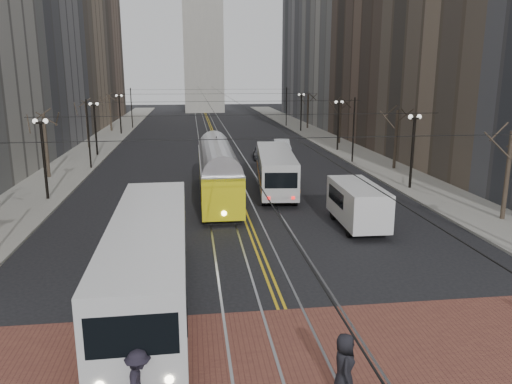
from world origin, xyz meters
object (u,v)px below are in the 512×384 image
object	(u,v)px
sedan_silver	(282,146)
pedestrian_a	(344,366)
streetcar	(218,177)
sedan_grey	(261,153)
cargo_van	(357,206)
rear_bus	(275,171)
transit_bus	(150,261)
pedestrian_d	(139,383)

from	to	relation	value
sedan_silver	pedestrian_a	bearing A→B (deg)	-93.03
streetcar	sedan_silver	size ratio (longest dim) A/B	2.78
sedan_silver	pedestrian_a	size ratio (longest dim) A/B	2.58
sedan_grey	cargo_van	bearing A→B (deg)	-79.60
rear_bus	cargo_van	size ratio (longest dim) A/B	2.00
sedan_silver	transit_bus	bearing A→B (deg)	-103.13
streetcar	pedestrian_a	bearing A→B (deg)	-84.15
cargo_van	sedan_silver	bearing A→B (deg)	90.12
transit_bus	sedan_grey	bearing A→B (deg)	73.97
streetcar	pedestrian_a	size ratio (longest dim) A/B	7.17
rear_bus	sedan_silver	bearing A→B (deg)	84.20
transit_bus	pedestrian_d	bearing A→B (deg)	-89.03
pedestrian_d	cargo_van	bearing A→B (deg)	-36.64
pedestrian_a	pedestrian_d	distance (m)	5.63
cargo_van	pedestrian_a	world-z (taller)	cargo_van
streetcar	pedestrian_d	size ratio (longest dim) A/B	7.34
transit_bus	pedestrian_d	xyz separation A→B (m)	(0.21, -6.92, -0.75)
streetcar	sedan_grey	xyz separation A→B (m)	(5.48, 16.98, -0.96)
cargo_van	sedan_silver	size ratio (longest dim) A/B	1.17
cargo_van	pedestrian_d	xyz separation A→B (m)	(-11.19, -15.45, -0.33)
cargo_van	sedan_grey	world-z (taller)	cargo_van
transit_bus	streetcar	bearing A→B (deg)	76.79
transit_bus	sedan_grey	distance (m)	34.56
rear_bus	pedestrian_a	world-z (taller)	rear_bus
transit_bus	streetcar	distance (m)	16.74
rear_bus	pedestrian_d	world-z (taller)	rear_bus
rear_bus	pedestrian_a	bearing A→B (deg)	-89.29
streetcar	rear_bus	xyz separation A→B (m)	(4.59, 2.28, -0.11)
transit_bus	sedan_grey	size ratio (longest dim) A/B	3.45
rear_bus	pedestrian_a	size ratio (longest dim) A/B	6.04
cargo_van	sedan_grey	size ratio (longest dim) A/B	1.48
sedan_silver	rear_bus	bearing A→B (deg)	-96.83
sedan_grey	pedestrian_d	distance (m)	41.22
sedan_grey	pedestrian_a	xyz separation A→B (m)	(-3.24, -40.25, 0.31)
rear_bus	sedan_grey	bearing A→B (deg)	92.50
transit_bus	pedestrian_a	distance (m)	9.09
sedan_grey	sedan_silver	bearing A→B (deg)	53.93
streetcar	sedan_grey	bearing A→B (deg)	72.46
sedan_silver	pedestrian_d	bearing A→B (deg)	-100.14
pedestrian_d	streetcar	bearing A→B (deg)	-9.01
sedan_grey	rear_bus	bearing A→B (deg)	-88.40
rear_bus	pedestrian_d	bearing A→B (deg)	-101.39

